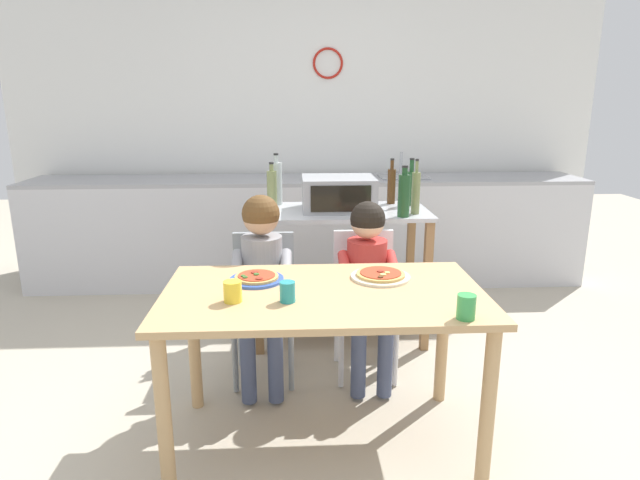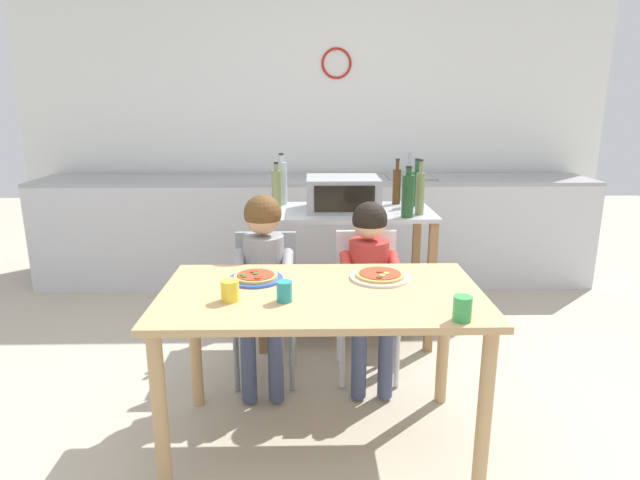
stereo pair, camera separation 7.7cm
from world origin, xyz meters
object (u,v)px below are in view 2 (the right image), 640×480
dining_chair_left (266,295)px  child_in_red_shirt (370,271)px  drinking_cup_green (462,309)px  bottle_slim_sauce (397,186)px  bottle_tall_green_wine (420,193)px  bottle_brown_beer (277,188)px  bottle_dark_olive_oil (416,187)px  dining_table (321,314)px  kitchen_island_cart (344,253)px  pizza_plate_cream (380,276)px  drinking_cup_teal (284,291)px  child_in_grey_shirt (263,267)px  bottle_squat_spirits (282,183)px  drinking_cup_yellow (230,290)px  dining_chair_right (367,293)px  bottle_clear_vinegar (408,195)px  pizza_plate_blue_rimmed (256,277)px  toaster_oven (343,194)px

dining_chair_left → child_in_red_shirt: bearing=-9.8°
drinking_cup_green → bottle_slim_sauce: bearing=89.5°
bottle_tall_green_wine → bottle_brown_beer: size_ratio=1.15×
bottle_brown_beer → drinking_cup_green: bottle_brown_beer is taller
bottle_brown_beer → bottle_dark_olive_oil: bearing=1.5°
bottle_dark_olive_oil → dining_table: bottle_dark_olive_oil is taller
kitchen_island_cart → dining_table: (-0.17, -1.16, 0.06)m
child_in_red_shirt → pizza_plate_cream: (0.00, -0.40, 0.11)m
pizza_plate_cream → drinking_cup_teal: drinking_cup_teal is taller
child_in_red_shirt → bottle_tall_green_wine: bearing=52.9°
dining_table → bottle_dark_olive_oil: bearing=63.4°
drinking_cup_teal → drinking_cup_green: bearing=-17.4°
bottle_dark_olive_oil → child_in_grey_shirt: (-0.95, -0.76, -0.30)m
bottle_squat_spirits → bottle_brown_beer: size_ratio=1.16×
kitchen_island_cart → drinking_cup_yellow: bearing=-113.6°
bottle_dark_olive_oil → drinking_cup_teal: size_ratio=3.61×
dining_chair_right → drinking_cup_yellow: size_ratio=9.28×
bottle_clear_vinegar → bottle_brown_beer: 0.87m
bottle_dark_olive_oil → dining_chair_right: 0.88m
drinking_cup_green → pizza_plate_cream: bearing=116.7°
bottle_tall_green_wine → bottle_dark_olive_oil: bearing=83.4°
bottle_tall_green_wine → bottle_dark_olive_oil: bottle_tall_green_wine is taller
kitchen_island_cart → pizza_plate_blue_rimmed: bearing=-115.1°
toaster_oven → drinking_cup_teal: size_ratio=5.30×
bottle_clear_vinegar → drinking_cup_yellow: bottle_clear_vinegar is taller
pizza_plate_blue_rimmed → pizza_plate_cream: same height
kitchen_island_cart → toaster_oven: toaster_oven is taller
bottle_dark_olive_oil → child_in_grey_shirt: 1.26m
drinking_cup_yellow → pizza_plate_cream: bearing=22.0°
dining_table → dining_chair_left: dining_chair_left is taller
toaster_oven → pizza_plate_cream: bearing=-83.5°
dining_chair_right → bottle_dark_olive_oil: bearing=58.5°
bottle_tall_green_wine → bottle_squat_spirits: (-0.86, 0.35, 0.01)m
bottle_clear_vinegar → bottle_slim_sauce: 0.42m
bottle_clear_vinegar → bottle_dark_olive_oil: 0.38m
bottle_tall_green_wine → drinking_cup_yellow: bottle_tall_green_wine is taller
toaster_oven → dining_chair_left: 0.84m
child_in_grey_shirt → drinking_cup_green: (0.82, -0.87, 0.11)m
dining_chair_right → child_in_grey_shirt: (-0.57, -0.14, 0.20)m
kitchen_island_cart → pizza_plate_blue_rimmed: (-0.47, -1.01, 0.18)m
bottle_tall_green_wine → drinking_cup_green: bearing=-94.3°
bottle_dark_olive_oil → pizza_plate_blue_rimmed: 1.51m
toaster_oven → dining_table: (-0.16, -1.16, -0.33)m
bottle_dark_olive_oil → child_in_grey_shirt: bearing=-141.4°
bottle_tall_green_wine → child_in_red_shirt: (-0.35, -0.46, -0.35)m
dining_table → child_in_red_shirt: bearing=64.0°
bottle_slim_sauce → bottle_squat_spirits: bearing=179.2°
child_in_red_shirt → drinking_cup_green: bearing=-74.6°
toaster_oven → bottle_clear_vinegar: 0.43m
dining_table → dining_chair_right: size_ratio=1.72×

